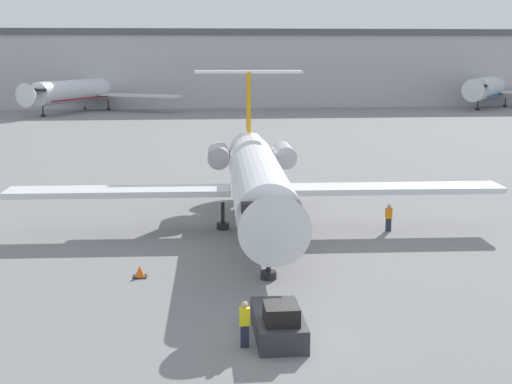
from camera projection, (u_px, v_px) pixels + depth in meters
ground_plane at (287, 340)px, 27.95m from camera, size 600.00×600.00×0.00m
terminal_building at (206, 68)px, 143.59m from camera, size 180.00×16.80×15.08m
airplane_main at (257, 179)px, 43.95m from camera, size 30.80×25.53×9.64m
pushback_tug at (279, 323)px, 28.17m from camera, size 1.88×4.12×1.65m
worker_near_tug at (245, 323)px, 27.13m from camera, size 0.40×0.26×1.84m
worker_by_wing at (389, 217)px, 44.54m from camera, size 0.40×0.24×1.72m
traffic_cone_left at (140, 272)px, 35.63m from camera, size 0.69×0.69×0.60m
airplane_parked_far_left at (491, 87)px, 140.80m from camera, size 29.61×26.72×11.08m
airplane_parked_far_right at (92, 90)px, 132.62m from camera, size 33.19×35.08×10.96m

